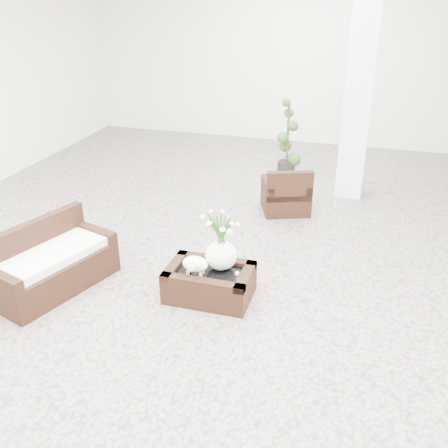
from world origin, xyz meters
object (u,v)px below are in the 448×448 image
(armchair, at_px, (286,188))
(topiary, at_px, (288,137))
(loveseat, at_px, (51,258))
(coffee_table, at_px, (210,284))

(armchair, distance_m, topiary, 1.70)
(loveseat, xyz_separation_m, topiary, (1.77, 4.47, 0.28))
(loveseat, bearing_deg, armchair, -18.39)
(loveseat, relative_size, topiary, 1.06)
(armchair, bearing_deg, coffee_table, 61.18)
(armchair, distance_m, loveseat, 3.49)
(coffee_table, bearing_deg, topiary, 89.10)
(coffee_table, bearing_deg, armchair, 81.92)
(coffee_table, relative_size, loveseat, 0.66)
(armchair, relative_size, loveseat, 0.51)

